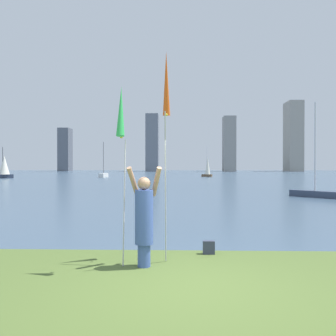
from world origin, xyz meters
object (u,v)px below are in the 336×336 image
Objects in this scene: kite_flag_left at (121,117)px; kite_flag_right at (166,89)px; bag at (209,247)px; sailboat_0 at (315,191)px; sailboat_5 at (4,167)px; sailboat_4 at (208,167)px; sailboat_1 at (103,175)px; person at (144,217)px.

kite_flag_right reaches higher than kite_flag_left.
sailboat_0 is at bearing 61.65° from bag.
sailboat_5 is (-25.65, 45.08, -2.00)m from kite_flag_right.
sailboat_4 is at bearing 95.51° from sailboat_0.
sailboat_1 reaches higher than kite_flag_right.
sailboat_1 reaches higher than kite_flag_left.
person is at bearing -120.63° from sailboat_0.
sailboat_5 is at bearing 138.35° from sailboat_0.
person is at bearing -95.91° from sailboat_4.
sailboat_1 reaches higher than sailboat_5.
sailboat_5 is (-34.26, 30.48, 1.24)m from sailboat_0.
kite_flag_left is 0.79× the size of kite_flag_right.
person is 0.43× the size of sailboat_5.
sailboat_1 reaches higher than bag.
sailboat_5 is at bearing 119.63° from kite_flag_right.
kite_flag_left is at bearing -144.07° from bag.
person is 2.79m from kite_flag_right.
person is at bearing -77.28° from sailboat_1.
kite_flag_right is 0.96× the size of sailboat_5.
person reaches higher than bag.
sailboat_1 reaches higher than sailboat_4.
kite_flag_right reaches higher than bag.
sailboat_0 is (7.67, 14.22, 0.25)m from bag.
kite_flag_right is at bearing 55.58° from person.
bag is at bearing -75.49° from sailboat_1.
sailboat_0 is (9.04, 15.26, -0.57)m from person.
sailboat_1 is at bearing 15.19° from sailboat_5.
kite_flag_right is 52.16m from sailboat_4.
kite_flag_left is 0.63× the size of sailboat_1.
sailboat_1 is 1.08× the size of sailboat_4.
sailboat_1 is at bearing 104.51° from bag.
sailboat_4 reaches higher than person.
kite_flag_left is at bearing -121.37° from sailboat_0.
sailboat_4 is (-3.59, 37.28, 1.17)m from sailboat_0.
sailboat_4 is 31.42m from sailboat_5.
kite_flag_right is 0.86× the size of sailboat_4.
sailboat_5 reaches higher than bag.
sailboat_4 is at bearing 85.47° from bag.
bag is 52.03m from sailboat_5.
bag is 50.10m from sailboat_1.
sailboat_0 reaches higher than sailboat_4.
person is 0.39× the size of sailboat_4.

